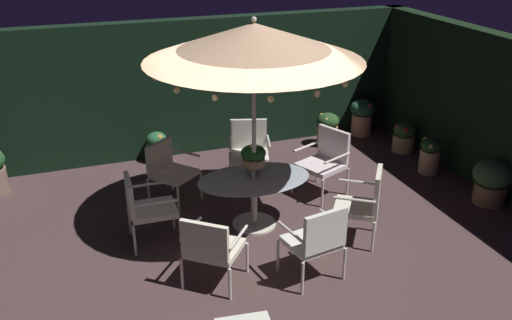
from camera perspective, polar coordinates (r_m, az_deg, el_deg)
The scene contains 19 objects.
ground_plane at distance 7.60m, azimuth -0.88°, elevation -8.28°, with size 8.62×7.00×0.02m, color #483333.
hedge_backdrop_rear at distance 10.07m, azimuth -7.17°, elevation 7.36°, with size 8.62×0.30×2.40m, color black.
hedge_backdrop_right at distance 9.16m, azimuth 24.57°, elevation 3.65°, with size 0.30×7.00×2.40m, color black.
patio_dining_table at distance 7.68m, azimuth -0.20°, elevation -2.94°, with size 1.57×1.03×0.73m.
patio_umbrella at distance 7.01m, azimuth -0.22°, elevation 11.95°, with size 2.78×2.78×2.89m.
centerpiece_planter at distance 7.60m, azimuth -0.27°, elevation 0.39°, with size 0.34×0.34×0.46m.
patio_chair_north at distance 8.47m, azimuth -8.89°, elevation -0.79°, with size 0.84×0.84×0.91m.
patio_chair_northeast at distance 7.41m, azimuth -11.26°, elevation -4.53°, with size 0.65×0.60×0.97m.
patio_chair_east at distance 6.49m, azimuth -4.61°, elevation -8.76°, with size 0.86×0.85×0.93m.
patio_chair_southeast at distance 6.59m, azimuth 6.24°, elevation -7.95°, with size 0.72×0.67×0.99m.
patio_chair_south at distance 7.46m, azimuth 10.98°, elevation -4.11°, with size 0.79×0.79×1.03m.
patio_chair_southwest at distance 8.66m, azimuth 7.13°, elevation 0.23°, with size 0.82×0.83×1.02m.
patio_chair_west at distance 9.04m, azimuth -0.72°, elevation 1.33°, with size 0.78×0.72×0.99m.
potted_plant_front_corner at distance 9.81m, azimuth 17.34°, elevation 0.54°, with size 0.35×0.35×0.62m.
potted_plant_back_right at distance 9.07m, azimuth 22.94°, elevation -1.94°, with size 0.58×0.58×0.68m.
potted_plant_left_far at distance 11.20m, azimuth 10.77°, elevation 4.52°, with size 0.48×0.48×0.72m.
potted_plant_back_center at distance 10.60m, azimuth 14.88°, elevation 2.36°, with size 0.39×0.39×0.55m.
potted_plant_left_near at distance 10.58m, azimuth 7.32°, elevation 3.22°, with size 0.42×0.42×0.63m.
potted_plant_right_near at distance 9.95m, azimuth -10.07°, elevation 1.31°, with size 0.38×0.38×0.55m.
Camera 1 is at (-2.06, -6.09, 4.03)m, focal length 39.17 mm.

